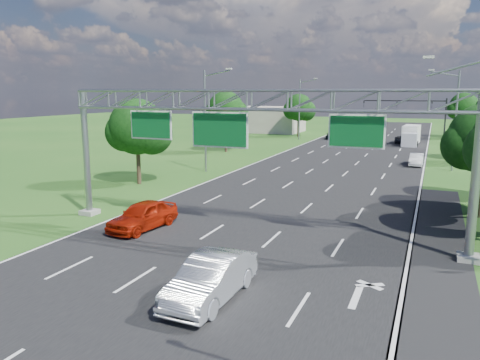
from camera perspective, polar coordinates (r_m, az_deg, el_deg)
The scene contains 19 objects.
ground at distance 43.55m, azimuth 9.46°, elevation 0.05°, with size 220.00×220.00×0.00m, color #215118.
road at distance 43.55m, azimuth 9.46°, elevation 0.05°, with size 18.00×180.00×0.02m, color black.
road_flare at distance 26.94m, azimuth 23.02°, elevation -7.30°, with size 3.00×30.00×0.02m, color black.
sign_gantry at distance 25.49m, azimuth 1.29°, elevation 8.36°, with size 23.50×1.00×9.56m.
traffic_signal at distance 76.82m, azimuth 21.17°, elevation 7.92°, with size 12.21×0.24×7.00m.
streetlight_l_near at distance 46.73m, azimuth -4.06°, elevation 7.78°, with size 2.97×0.22×10.16m.
streetlight_l_far at distance 79.56m, azimuth 7.40°, elevation 8.91°, with size 2.97×0.22×10.16m.
streetlight_r_mid at distance 51.83m, azimuth 24.63°, elevation 7.13°, with size 2.97×0.22×10.16m.
tree_verge_la at distance 41.26m, azimuth -12.32°, elevation 6.04°, with size 5.76×4.80×7.40m.
tree_verge_lb at distance 62.29m, azimuth -1.67°, elevation 8.37°, with size 5.76×4.80×8.06m.
tree_verge_lc at distance 84.87m, azimuth 7.23°, elevation 8.61°, with size 5.76×4.80×7.62m.
tree_verge_re at distance 89.94m, azimuth 25.65°, elevation 7.91°, with size 5.76×4.80×7.84m.
building_left at distance 95.29m, azimuth 3.17°, elevation 7.41°, with size 14.00×10.00×5.00m, color gray.
red_coupe at distance 27.98m, azimuth -11.77°, elevation -4.24°, with size 1.95×4.84×1.65m, color #A51B07.
silver_sedan at distance 18.44m, azimuth -3.58°, elevation -11.88°, with size 1.81×5.20×1.71m, color #B5BAC2.
car_queue_b at distance 77.77m, azimuth 19.01°, elevation 4.66°, with size 1.82×3.95×1.10m, color black.
car_queue_c at distance 81.71m, azimuth 11.17°, elevation 5.43°, with size 1.72×4.28×1.46m, color black.
car_queue_d at distance 54.59m, azimuth 20.69°, elevation 2.34°, with size 1.39×3.97×1.31m, color silver.
box_truck at distance 75.97m, azimuth 20.11°, elevation 5.10°, with size 2.56×7.76×2.90m.
Camera 1 is at (9.56, -11.74, 7.93)m, focal length 35.00 mm.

